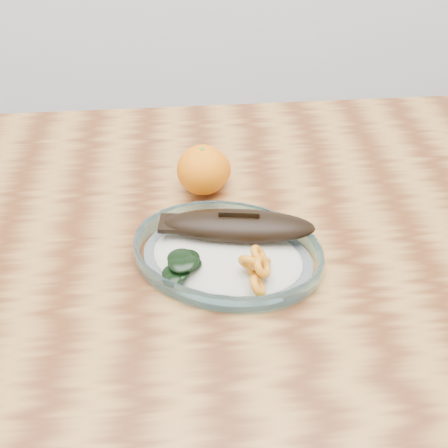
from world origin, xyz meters
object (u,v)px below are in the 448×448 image
object	(u,v)px
plated_meal	(228,251)
orange_left	(203,170)
orange_right	(211,169)
dining_table	(210,278)

from	to	relation	value
plated_meal	orange_left	bearing A→B (deg)	117.60
plated_meal	orange_left	distance (m)	0.17
plated_meal	orange_left	world-z (taller)	orange_left
orange_right	dining_table	bearing A→B (deg)	-95.75
dining_table	orange_left	bearing A→B (deg)	91.20
orange_left	orange_right	xyz separation A→B (m)	(0.01, 0.01, -0.01)
orange_left	orange_right	distance (m)	0.02
dining_table	plated_meal	distance (m)	0.13
dining_table	orange_right	xyz separation A→B (m)	(0.01, 0.12, 0.13)
dining_table	orange_right	size ratio (longest dim) A/B	17.82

